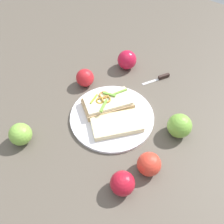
{
  "coord_description": "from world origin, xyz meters",
  "views": [
    {
      "loc": [
        0.31,
        -0.43,
        0.68
      ],
      "look_at": [
        0.0,
        0.0,
        0.03
      ],
      "focal_mm": 39.73,
      "sensor_mm": 36.0,
      "label": 1
    }
  ],
  "objects_px": {
    "apple_5": "(20,134)",
    "apple_2": "(179,126)",
    "plate": "(112,117)",
    "bread_slice_side": "(117,124)",
    "knife": "(160,78)",
    "apple_1": "(149,164)",
    "apple_3": "(85,78)",
    "apple_0": "(127,60)",
    "apple_4": "(123,183)",
    "sandwich": "(108,103)"
  },
  "relations": [
    {
      "from": "apple_1",
      "to": "knife",
      "type": "bearing_deg",
      "value": 113.75
    },
    {
      "from": "bread_slice_side",
      "to": "knife",
      "type": "relative_size",
      "value": 1.52
    },
    {
      "from": "plate",
      "to": "sandwich",
      "type": "distance_m",
      "value": 0.05
    },
    {
      "from": "apple_0",
      "to": "apple_3",
      "type": "bearing_deg",
      "value": -112.35
    },
    {
      "from": "bread_slice_side",
      "to": "apple_5",
      "type": "xyz_separation_m",
      "value": [
        -0.22,
        -0.22,
        0.02
      ]
    },
    {
      "from": "apple_5",
      "to": "apple_3",
      "type": "bearing_deg",
      "value": 90.57
    },
    {
      "from": "apple_0",
      "to": "apple_1",
      "type": "xyz_separation_m",
      "value": [
        0.31,
        -0.35,
        -0.0
      ]
    },
    {
      "from": "sandwich",
      "to": "bread_slice_side",
      "type": "relative_size",
      "value": 1.17
    },
    {
      "from": "apple_0",
      "to": "knife",
      "type": "distance_m",
      "value": 0.15
    },
    {
      "from": "apple_3",
      "to": "apple_1",
      "type": "bearing_deg",
      "value": -23.95
    },
    {
      "from": "apple_1",
      "to": "apple_5",
      "type": "distance_m",
      "value": 0.41
    },
    {
      "from": "apple_4",
      "to": "knife",
      "type": "height_order",
      "value": "apple_4"
    },
    {
      "from": "bread_slice_side",
      "to": "apple_0",
      "type": "xyz_separation_m",
      "value": [
        -0.15,
        0.28,
        0.02
      ]
    },
    {
      "from": "sandwich",
      "to": "apple_4",
      "type": "height_order",
      "value": "apple_4"
    },
    {
      "from": "apple_2",
      "to": "knife",
      "type": "distance_m",
      "value": 0.26
    },
    {
      "from": "apple_2",
      "to": "apple_1",
      "type": "bearing_deg",
      "value": -93.48
    },
    {
      "from": "apple_1",
      "to": "apple_5",
      "type": "height_order",
      "value": "apple_5"
    },
    {
      "from": "apple_2",
      "to": "knife",
      "type": "height_order",
      "value": "apple_2"
    },
    {
      "from": "plate",
      "to": "apple_2",
      "type": "xyz_separation_m",
      "value": [
        0.21,
        0.08,
        0.03
      ]
    },
    {
      "from": "plate",
      "to": "apple_5",
      "type": "relative_size",
      "value": 4.03
    },
    {
      "from": "plate",
      "to": "apple_3",
      "type": "height_order",
      "value": "apple_3"
    },
    {
      "from": "apple_5",
      "to": "bread_slice_side",
      "type": "bearing_deg",
      "value": 45.44
    },
    {
      "from": "apple_0",
      "to": "apple_3",
      "type": "height_order",
      "value": "apple_0"
    },
    {
      "from": "sandwich",
      "to": "apple_5",
      "type": "relative_size",
      "value": 2.68
    },
    {
      "from": "apple_5",
      "to": "knife",
      "type": "height_order",
      "value": "apple_5"
    },
    {
      "from": "apple_4",
      "to": "apple_5",
      "type": "height_order",
      "value": "apple_5"
    },
    {
      "from": "apple_4",
      "to": "sandwich",
      "type": "bearing_deg",
      "value": 134.49
    },
    {
      "from": "apple_3",
      "to": "apple_4",
      "type": "relative_size",
      "value": 0.98
    },
    {
      "from": "apple_2",
      "to": "apple_3",
      "type": "height_order",
      "value": "apple_2"
    },
    {
      "from": "plate",
      "to": "apple_0",
      "type": "relative_size",
      "value": 3.75
    },
    {
      "from": "plate",
      "to": "bread_slice_side",
      "type": "relative_size",
      "value": 1.76
    },
    {
      "from": "sandwich",
      "to": "apple_3",
      "type": "relative_size",
      "value": 2.82
    },
    {
      "from": "plate",
      "to": "apple_1",
      "type": "height_order",
      "value": "apple_1"
    },
    {
      "from": "apple_1",
      "to": "apple_2",
      "type": "distance_m",
      "value": 0.17
    },
    {
      "from": "sandwich",
      "to": "apple_1",
      "type": "relative_size",
      "value": 2.73
    },
    {
      "from": "plate",
      "to": "apple_2",
      "type": "height_order",
      "value": "apple_2"
    },
    {
      "from": "plate",
      "to": "apple_5",
      "type": "xyz_separation_m",
      "value": [
        -0.18,
        -0.25,
        0.03
      ]
    },
    {
      "from": "apple_1",
      "to": "apple_4",
      "type": "distance_m",
      "value": 0.1
    },
    {
      "from": "apple_4",
      "to": "knife",
      "type": "relative_size",
      "value": 0.64
    },
    {
      "from": "apple_0",
      "to": "apple_4",
      "type": "bearing_deg",
      "value": -57.51
    },
    {
      "from": "apple_5",
      "to": "knife",
      "type": "relative_size",
      "value": 0.67
    },
    {
      "from": "apple_3",
      "to": "bread_slice_side",
      "type": "bearing_deg",
      "value": -24.5
    },
    {
      "from": "plate",
      "to": "apple_4",
      "type": "bearing_deg",
      "value": -47.55
    },
    {
      "from": "apple_0",
      "to": "apple_4",
      "type": "height_order",
      "value": "apple_0"
    },
    {
      "from": "apple_0",
      "to": "apple_5",
      "type": "relative_size",
      "value": 1.08
    },
    {
      "from": "apple_3",
      "to": "apple_0",
      "type": "bearing_deg",
      "value": 67.65
    },
    {
      "from": "plate",
      "to": "apple_2",
      "type": "relative_size",
      "value": 3.67
    },
    {
      "from": "apple_5",
      "to": "apple_2",
      "type": "bearing_deg",
      "value": 39.42
    },
    {
      "from": "knife",
      "to": "apple_1",
      "type": "bearing_deg",
      "value": 54.0
    },
    {
      "from": "apple_4",
      "to": "knife",
      "type": "bearing_deg",
      "value": 106.07
    }
  ]
}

